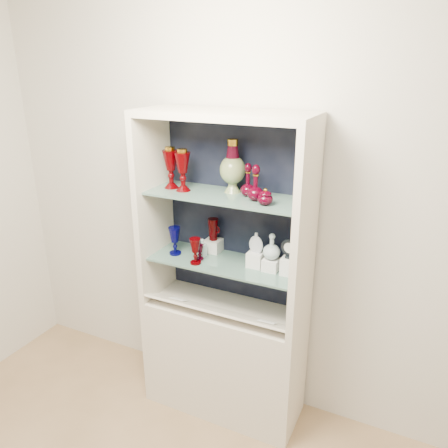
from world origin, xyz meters
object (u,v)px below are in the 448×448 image
at_px(pedestal_lamp_right, 183,170).
at_px(ruby_goblet_tall, 195,251).
at_px(ruby_decanter_b, 256,182).
at_px(flat_flask, 256,242).
at_px(ruby_goblet_small, 200,252).
at_px(clear_round_decanter, 272,247).
at_px(enamel_urn, 233,166).
at_px(ruby_pitcher, 213,229).
at_px(cameo_medallion, 289,249).
at_px(lidded_bowl, 265,196).
at_px(pedestal_lamp_left, 171,168).
at_px(clear_square_bottle, 202,247).
at_px(ruby_decanter_a, 248,178).
at_px(cobalt_goblet, 175,241).

relative_size(pedestal_lamp_right, ruby_goblet_tall, 1.54).
bearing_deg(ruby_decanter_b, flat_flask, 96.92).
bearing_deg(ruby_decanter_b, ruby_goblet_small, -178.16).
xyz_separation_m(flat_flask, clear_round_decanter, (0.10, -0.01, -0.01)).
relative_size(ruby_goblet_tall, ruby_goblet_small, 1.66).
xyz_separation_m(enamel_urn, ruby_goblet_tall, (-0.16, -0.17, -0.49)).
xyz_separation_m(ruby_decanter_b, ruby_pitcher, (-0.33, 0.13, -0.38)).
xyz_separation_m(pedestal_lamp_right, cameo_medallion, (0.66, 0.03, -0.38)).
distance_m(lidded_bowl, ruby_goblet_tall, 0.57).
height_order(pedestal_lamp_left, pedestal_lamp_right, same).
relative_size(pedestal_lamp_left, pedestal_lamp_right, 1.00).
relative_size(lidded_bowl, clear_round_decanter, 0.62).
distance_m(enamel_urn, clear_square_bottle, 0.55).
height_order(ruby_decanter_b, clear_round_decanter, ruby_decanter_b).
xyz_separation_m(ruby_decanter_a, lidded_bowl, (0.15, -0.11, -0.06)).
relative_size(ruby_decanter_b, lidded_bowl, 2.26).
xyz_separation_m(pedestal_lamp_right, enamel_urn, (0.27, 0.10, 0.03)).
xyz_separation_m(enamel_urn, cobalt_goblet, (-0.34, -0.11, -0.48)).
bearing_deg(enamel_urn, ruby_goblet_small, -146.35).
bearing_deg(ruby_pitcher, ruby_goblet_small, -79.86).
height_order(ruby_goblet_small, clear_square_bottle, clear_square_bottle).
height_order(enamel_urn, cobalt_goblet, enamel_urn).
relative_size(ruby_decanter_a, cameo_medallion, 1.80).
bearing_deg(ruby_decanter_a, clear_square_bottle, -175.79).
relative_size(ruby_decanter_a, flat_flask, 1.70).
height_order(ruby_pitcher, clear_round_decanter, same).
xyz_separation_m(pedestal_lamp_right, cobalt_goblet, (-0.07, -0.01, -0.45)).
bearing_deg(cameo_medallion, flat_flask, -176.08).
relative_size(pedestal_lamp_right, clear_round_decanter, 1.64).
height_order(ruby_decanter_b, cobalt_goblet, ruby_decanter_b).
xyz_separation_m(enamel_urn, clear_round_decanter, (0.28, -0.06, -0.43)).
height_order(pedestal_lamp_right, clear_round_decanter, pedestal_lamp_right).
height_order(ruby_goblet_tall, clear_round_decanter, clear_round_decanter).
distance_m(ruby_goblet_tall, flat_flask, 0.37).
bearing_deg(pedestal_lamp_right, clear_round_decanter, 3.65).
bearing_deg(cobalt_goblet, pedestal_lamp_right, 5.55).
bearing_deg(ruby_goblet_tall, cameo_medallion, 10.51).
height_order(pedestal_lamp_left, ruby_decanter_a, pedestal_lamp_left).
distance_m(clear_square_bottle, flat_flask, 0.36).
bearing_deg(enamel_urn, lidded_bowl, -30.28).
xyz_separation_m(clear_square_bottle, cameo_medallion, (0.56, -0.01, 0.10)).
distance_m(ruby_decanter_b, cameo_medallion, 0.42).
relative_size(ruby_decanter_b, clear_round_decanter, 1.41).
height_order(pedestal_lamp_right, ruby_pitcher, pedestal_lamp_right).
bearing_deg(ruby_decanter_a, pedestal_lamp_left, -175.91).
height_order(pedestal_lamp_left, flat_flask, pedestal_lamp_left).
relative_size(ruby_goblet_small, clear_round_decanter, 0.64).
bearing_deg(ruby_decanter_a, ruby_decanter_b, -40.46).
bearing_deg(clear_round_decanter, ruby_goblet_tall, -165.97).
bearing_deg(ruby_decanter_a, pedestal_lamp_right, -171.41).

